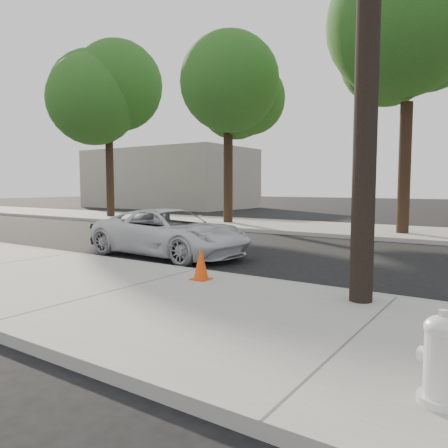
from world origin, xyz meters
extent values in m
plane|color=black|center=(0.00, 0.00, 0.00)|extent=(120.00, 120.00, 0.00)
cube|color=gray|center=(0.00, -4.30, 0.07)|extent=(90.00, 4.40, 0.15)
cube|color=gray|center=(0.00, 8.50, 0.07)|extent=(90.00, 5.00, 0.15)
cube|color=#9E9B93|center=(0.00, -2.10, 0.07)|extent=(90.00, 0.12, 0.16)
cube|color=gray|center=(-20.00, 20.00, 2.50)|extent=(14.00, 8.00, 5.00)
cylinder|color=black|center=(-14.00, 8.00, 2.40)|extent=(0.44, 0.44, 4.50)
sphere|color=#164D17|center=(-14.00, 8.00, 6.15)|extent=(4.50, 4.50, 4.50)
sphere|color=#164D17|center=(-13.40, 7.55, 7.35)|extent=(3.60, 3.60, 3.60)
cylinder|color=black|center=(-6.00, 8.20, 2.28)|extent=(0.44, 0.44, 4.25)
sphere|color=#164D17|center=(-6.00, 8.20, 5.80)|extent=(4.20, 4.20, 4.20)
sphere|color=#164D17|center=(-5.44, 7.78, 6.92)|extent=(3.36, 3.36, 3.36)
cylinder|color=black|center=(2.00, 7.80, 2.53)|extent=(0.44, 0.44, 4.75)
sphere|color=#164D17|center=(2.00, 7.80, 6.50)|extent=(4.80, 4.80, 4.80)
sphere|color=#164D17|center=(2.64, 7.32, 7.78)|extent=(3.84, 3.84, 3.84)
imported|color=silver|center=(-2.21, -0.36, 0.63)|extent=(4.68, 2.38, 1.27)
cylinder|color=silver|center=(5.05, -5.47, 0.18)|extent=(0.35, 0.35, 0.06)
cylinder|color=silver|center=(5.05, -5.47, 0.45)|extent=(0.26, 0.26, 0.59)
ellipsoid|color=silver|center=(5.05, -5.47, 0.77)|extent=(0.28, 0.28, 0.20)
cylinder|color=silver|center=(5.05, -5.47, 0.51)|extent=(0.38, 0.26, 0.12)
cylinder|color=silver|center=(5.05, -5.47, 0.51)|extent=(0.22, 0.24, 0.15)
cube|color=#DF430B|center=(0.69, -2.83, 0.16)|extent=(0.33, 0.33, 0.02)
cone|color=#DF430B|center=(0.69, -2.83, 0.46)|extent=(0.29, 0.29, 0.63)
camera|label=1|loc=(5.49, -9.20, 1.88)|focal=35.00mm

